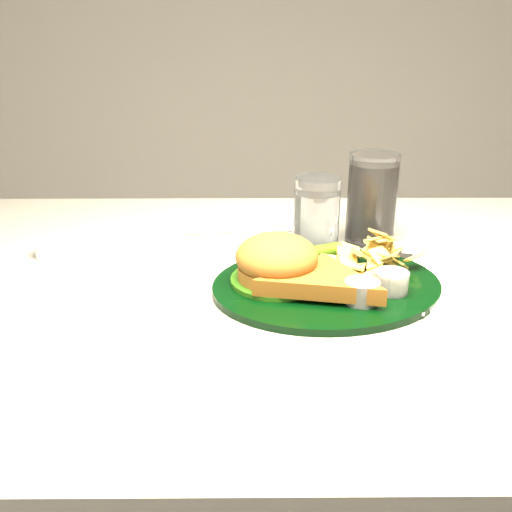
{
  "coord_description": "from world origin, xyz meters",
  "views": [
    {
      "loc": [
        -0.02,
        -0.73,
        1.08
      ],
      "look_at": [
        -0.02,
        -0.04,
        0.8
      ],
      "focal_mm": 40.0,
      "sensor_mm": 36.0,
      "label": 1
    }
  ],
  "objects_px": {
    "water_glass": "(317,213)",
    "dinner_plate": "(328,265)",
    "table": "(265,486)",
    "fork_napkin": "(415,285)",
    "cola_glass": "(372,199)"
  },
  "relations": [
    {
      "from": "water_glass",
      "to": "dinner_plate",
      "type": "bearing_deg",
      "value": -90.42
    },
    {
      "from": "table",
      "to": "dinner_plate",
      "type": "relative_size",
      "value": 3.9
    },
    {
      "from": "fork_napkin",
      "to": "cola_glass",
      "type": "bearing_deg",
      "value": 111.59
    },
    {
      "from": "table",
      "to": "fork_napkin",
      "type": "distance_m",
      "value": 0.43
    },
    {
      "from": "dinner_plate",
      "to": "water_glass",
      "type": "relative_size",
      "value": 2.74
    },
    {
      "from": "dinner_plate",
      "to": "table",
      "type": "bearing_deg",
      "value": 142.26
    },
    {
      "from": "dinner_plate",
      "to": "water_glass",
      "type": "bearing_deg",
      "value": 75.6
    },
    {
      "from": "water_glass",
      "to": "fork_napkin",
      "type": "xyz_separation_m",
      "value": [
        0.12,
        -0.16,
        -0.05
      ]
    },
    {
      "from": "water_glass",
      "to": "table",
      "type": "bearing_deg",
      "value": -123.63
    },
    {
      "from": "cola_glass",
      "to": "dinner_plate",
      "type": "bearing_deg",
      "value": -116.44
    },
    {
      "from": "table",
      "to": "fork_napkin",
      "type": "relative_size",
      "value": 6.18
    },
    {
      "from": "cola_glass",
      "to": "table",
      "type": "bearing_deg",
      "value": -139.03
    },
    {
      "from": "table",
      "to": "cola_glass",
      "type": "distance_m",
      "value": 0.5
    },
    {
      "from": "fork_napkin",
      "to": "table",
      "type": "bearing_deg",
      "value": -177.16
    },
    {
      "from": "table",
      "to": "cola_glass",
      "type": "height_order",
      "value": "cola_glass"
    }
  ]
}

